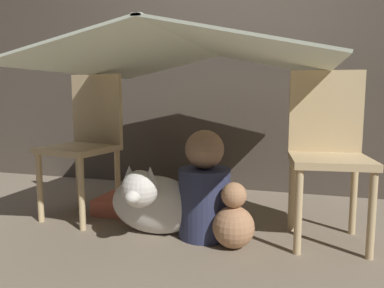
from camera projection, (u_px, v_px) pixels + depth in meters
The scene contains 9 objects.
ground_plane at pixel (183, 240), 1.97m from camera, with size 8.80×8.80×0.00m, color gray.
wall_back at pixel (228, 32), 2.92m from camera, with size 7.00×0.05×2.50m.
chair_left at pixel (86, 138), 2.33m from camera, with size 0.44×0.44×0.89m.
chair_right at pixel (328, 147), 1.93m from camera, with size 0.42×0.42×0.89m.
sheet_canopy at pixel (192, 56), 2.00m from camera, with size 1.44×1.41×0.16m.
person_front at pixel (204, 190), 1.99m from camera, with size 0.28×0.28×0.58m.
dog at pixel (152, 202), 2.00m from camera, with size 0.50×0.41×0.41m.
floor_cushion at pixel (133, 204), 2.44m from camera, with size 0.42×0.34×0.10m.
plush_toy at pixel (234, 221), 1.85m from camera, with size 0.21×0.21×0.33m.
Camera 1 is at (0.58, -1.79, 0.75)m, focal length 35.00 mm.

